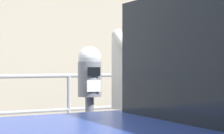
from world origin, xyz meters
TOP-DOWN VIEW (x-y plane):
  - parking_meter at (0.18, 0.38)m, footprint 0.19×0.20m
  - pedestrian_at_meter at (0.75, 0.59)m, footprint 0.61×0.68m

SIDE VIEW (x-z plane):
  - pedestrian_at_meter at x=0.75m, z-range 0.28..2.02m
  - parking_meter at x=0.18m, z-range 0.49..1.89m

